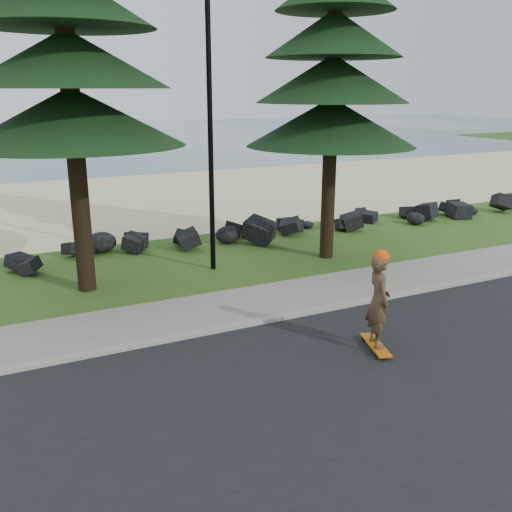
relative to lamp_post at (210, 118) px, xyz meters
The scene contains 9 objects.
ground 5.23m from the lamp_post, 90.00° to the right, with size 160.00×160.00×0.00m, color #3A5A1C.
road 8.74m from the lamp_post, 90.00° to the right, with size 160.00×7.00×0.02m, color black.
kerb 5.79m from the lamp_post, 90.00° to the right, with size 160.00×0.20×0.10m, color #9C968D.
sidewalk 5.08m from the lamp_post, 90.00° to the right, with size 160.00×2.00×0.08m, color gray.
beach_sand 12.03m from the lamp_post, 90.00° to the left, with size 160.00×15.00×0.01m, color beige.
ocean 47.98m from the lamp_post, 90.00° to the left, with size 160.00×58.00×0.01m, color #3D6874.
seawall_boulders 4.78m from the lamp_post, 90.00° to the left, with size 60.00×2.40×1.10m, color black, non-canonical shape.
lamp_post is the anchor object (origin of this frame).
skateboarder 7.02m from the lamp_post, 82.09° to the right, with size 0.60×1.11×2.01m.
Camera 1 is at (-5.66, -11.06, 4.85)m, focal length 40.00 mm.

